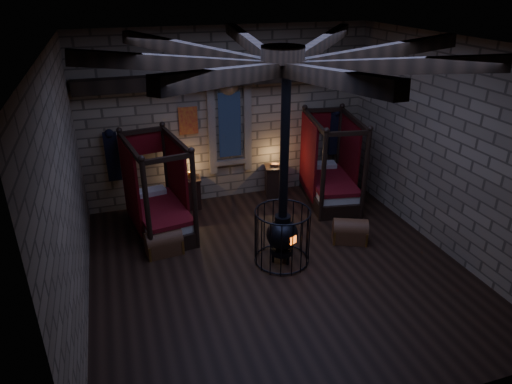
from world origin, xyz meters
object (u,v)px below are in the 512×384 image
object	(u,v)px
bed_left	(159,209)
trunk_right	(350,231)
trunk_left	(164,243)
bed_right	(329,180)
stove	(282,232)

from	to	relation	value
bed_left	trunk_right	distance (m)	4.17
bed_left	trunk_right	xyz separation A→B (m)	(3.79, -1.72, -0.29)
bed_left	trunk_right	world-z (taller)	bed_left
bed_left	trunk_left	size ratio (longest dim) A/B	2.82
trunk_right	trunk_left	bearing A→B (deg)	-167.27
bed_right	trunk_right	bearing A→B (deg)	-93.31
trunk_left	bed_right	bearing A→B (deg)	10.14
trunk_left	stove	size ratio (longest dim) A/B	0.19
bed_right	bed_left	bearing A→B (deg)	-166.51
bed_left	trunk_left	bearing A→B (deg)	-101.91
bed_left	bed_right	size ratio (longest dim) A/B	0.98
trunk_right	stove	bearing A→B (deg)	-147.30
trunk_right	stove	size ratio (longest dim) A/B	0.21
bed_left	stove	xyz separation A→B (m)	(2.14, -1.98, 0.13)
trunk_right	bed_left	bearing A→B (deg)	179.41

